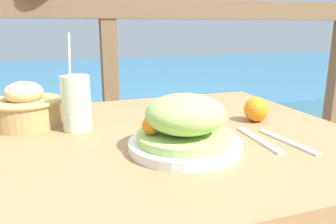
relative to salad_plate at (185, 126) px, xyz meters
name	(u,v)px	position (x,y,z in m)	size (l,w,h in m)	color
patio_table	(163,174)	(-0.01, 0.12, -0.16)	(0.96, 0.82, 0.74)	#997047
railing_fence	(109,63)	(-0.01, 0.90, 0.04)	(2.80, 0.08, 1.13)	brown
sea_backdrop	(77,94)	(-0.01, 3.40, -0.58)	(12.00, 4.00, 0.44)	teal
salad_plate	(185,126)	(0.00, 0.00, 0.00)	(0.25, 0.25, 0.12)	silver
drink_glass	(76,103)	(-0.21, 0.22, 0.02)	(0.07, 0.08, 0.24)	beige
bread_basket	(25,108)	(-0.34, 0.31, 0.00)	(0.19, 0.19, 0.12)	tan
fork	(258,140)	(0.18, -0.01, -0.05)	(0.03, 0.18, 0.00)	silver
knife	(288,142)	(0.24, -0.04, -0.05)	(0.03, 0.18, 0.00)	silver
orange_near_basket	(256,109)	(0.27, 0.14, -0.02)	(0.07, 0.07, 0.07)	orange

